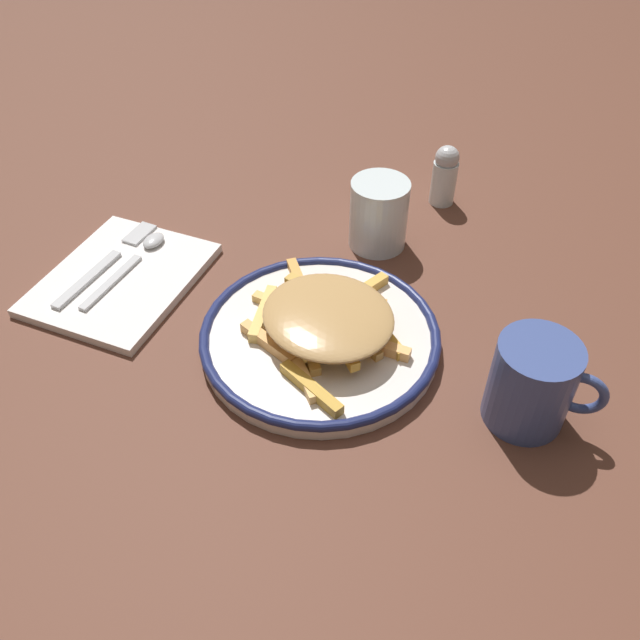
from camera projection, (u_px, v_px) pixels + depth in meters
ground_plane at (320, 344)px, 0.71m from camera, size 2.60×2.60×0.00m
plate at (320, 337)px, 0.70m from camera, size 0.26×0.26×0.02m
fries_heap at (326, 320)px, 0.68m from camera, size 0.19×0.21×0.04m
napkin at (121, 279)px, 0.78m from camera, size 0.16×0.20×0.01m
fork at (106, 263)px, 0.79m from camera, size 0.03×0.18×0.01m
spoon at (138, 256)px, 0.80m from camera, size 0.02×0.15×0.01m
water_glass at (377, 214)px, 0.81m from camera, size 0.07×0.07×0.09m
coffee_mug at (533, 384)px, 0.61m from camera, size 0.11×0.08×0.09m
salt_shaker at (445, 175)px, 0.88m from camera, size 0.03×0.03×0.08m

